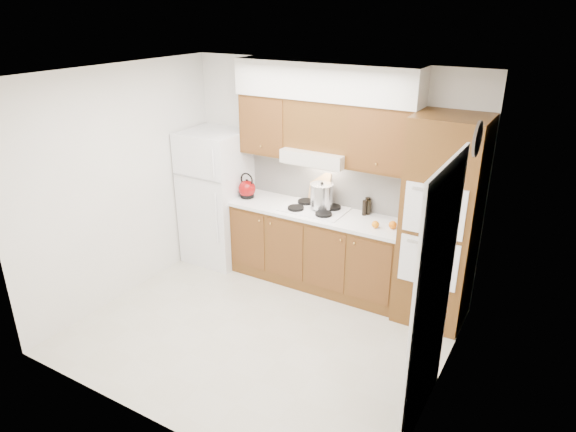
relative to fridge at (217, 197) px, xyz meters
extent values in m
plane|color=beige|center=(1.41, -1.14, -0.86)|extent=(3.60, 3.60, 0.00)
plane|color=white|center=(1.41, -1.14, 1.74)|extent=(3.60, 3.60, 0.00)
cube|color=white|center=(1.41, 0.36, 0.44)|extent=(3.60, 0.02, 2.60)
cube|color=white|center=(-0.40, -1.14, 0.44)|extent=(0.02, 3.00, 2.60)
cube|color=white|center=(3.21, -1.14, 0.44)|extent=(0.02, 3.00, 2.60)
cube|color=white|center=(0.00, 0.00, 0.00)|extent=(0.75, 0.72, 1.72)
cube|color=brown|center=(1.43, 0.06, -0.41)|extent=(2.11, 0.60, 0.90)
cube|color=white|center=(1.43, 0.05, 0.06)|extent=(2.13, 0.62, 0.04)
cube|color=white|center=(1.43, 0.34, 0.36)|extent=(2.11, 0.03, 0.56)
cube|color=brown|center=(2.85, 0.03, 0.24)|extent=(0.70, 0.65, 2.20)
cube|color=brown|center=(0.69, 0.19, 0.99)|extent=(0.63, 0.33, 0.70)
cube|color=brown|center=(2.12, 0.19, 0.99)|extent=(0.73, 0.33, 0.70)
cube|color=silver|center=(1.38, 0.13, 0.71)|extent=(0.75, 0.45, 0.15)
cube|color=brown|center=(1.38, 0.19, 1.06)|extent=(0.75, 0.33, 0.55)
cube|color=silver|center=(1.43, 0.18, 1.54)|extent=(2.13, 0.36, 0.40)
cube|color=white|center=(1.38, 0.07, 0.09)|extent=(0.74, 0.50, 0.01)
cube|color=black|center=(3.19, -1.49, 0.19)|extent=(0.02, 0.90, 2.10)
cylinder|color=#3F3833|center=(3.19, -0.59, 1.29)|extent=(0.02, 0.30, 0.30)
sphere|color=maroon|center=(0.47, 0.01, 0.20)|extent=(0.22, 0.22, 0.21)
cube|color=tan|center=(1.32, 0.31, 0.28)|extent=(0.29, 0.14, 0.37)
cylinder|color=#B8B8BD|center=(1.45, 0.12, 0.25)|extent=(0.27, 0.27, 0.27)
cylinder|color=black|center=(1.94, 0.21, 0.17)|extent=(0.06, 0.06, 0.18)
cylinder|color=black|center=(1.95, 0.29, 0.17)|extent=(0.07, 0.07, 0.19)
cylinder|color=black|center=(1.97, 0.26, 0.16)|extent=(0.07, 0.07, 0.16)
sphere|color=orange|center=(2.36, 0.01, 0.12)|extent=(0.09, 0.09, 0.09)
sphere|color=orange|center=(2.19, -0.07, 0.12)|extent=(0.10, 0.10, 0.08)
camera|label=1|loc=(3.92, -4.88, 2.30)|focal=32.00mm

